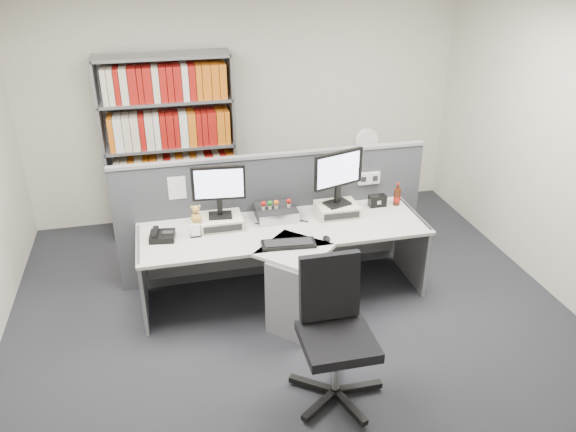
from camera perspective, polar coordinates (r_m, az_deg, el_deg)
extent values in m
plane|color=#2C2E34|center=(4.86, 1.82, -13.15)|extent=(5.50, 5.50, 0.00)
cube|color=silver|center=(6.67, -4.26, 11.23)|extent=(5.00, 0.04, 2.70)
cube|color=white|center=(3.76, 2.44, 20.38)|extent=(5.00, 5.50, 0.04)
cube|color=#41434A|center=(5.54, -1.44, -0.03)|extent=(3.00, 0.05, 1.25)
cube|color=#9C9CA1|center=(5.29, -1.51, 6.14)|extent=(3.00, 0.07, 0.03)
cube|color=white|center=(5.63, 8.11, 3.80)|extent=(0.22, 0.04, 0.12)
cube|color=white|center=(5.24, -11.10, 2.97)|extent=(0.16, 0.00, 0.22)
cube|color=white|center=(5.27, -6.76, 3.41)|extent=(0.16, 0.00, 0.22)
cube|color=white|center=(5.51, 5.73, 4.55)|extent=(0.16, 0.00, 0.22)
cube|color=beige|center=(5.13, -0.44, -1.32)|extent=(2.60, 0.80, 0.03)
cube|color=beige|center=(4.79, 0.64, -3.50)|extent=(0.74, 0.74, 0.03)
cube|color=gray|center=(4.88, 0.96, -7.85)|extent=(0.57, 0.57, 0.69)
cube|color=gray|center=(5.21, -14.36, -6.17)|extent=(0.03, 0.70, 0.72)
cube|color=gray|center=(5.68, 12.27, -2.97)|extent=(0.03, 0.70, 0.72)
cube|color=gray|center=(5.61, -1.25, -2.86)|extent=(2.50, 0.02, 0.45)
cube|color=beige|center=(5.16, -6.77, -0.53)|extent=(0.38, 0.30, 0.10)
cube|color=black|center=(5.03, -6.55, -1.28)|extent=(0.34, 0.01, 0.06)
cube|color=beige|center=(5.37, 4.93, 0.71)|extent=(0.38, 0.30, 0.10)
cube|color=black|center=(5.25, 5.43, 0.01)|extent=(0.34, 0.01, 0.06)
cube|color=black|center=(5.13, -6.81, 0.07)|extent=(0.22, 0.17, 0.02)
cube|color=black|center=(5.10, -6.86, 0.92)|extent=(0.05, 0.03, 0.17)
cube|color=black|center=(5.00, -7.00, 3.30)|extent=(0.47, 0.08, 0.31)
cube|color=#CCD0FF|center=(4.99, -6.95, 3.21)|extent=(0.42, 0.05, 0.26)
cube|color=black|center=(5.35, 4.95, 1.29)|extent=(0.27, 0.23, 0.02)
cube|color=black|center=(5.31, 4.99, 2.19)|extent=(0.06, 0.05, 0.18)
cube|color=black|center=(5.21, 5.10, 4.71)|extent=(0.50, 0.20, 0.34)
cube|color=#CCD0FF|center=(5.19, 5.10, 4.63)|extent=(0.44, 0.15, 0.29)
cube|color=black|center=(5.29, -1.22, 0.39)|extent=(0.37, 0.33, 0.10)
cube|color=silver|center=(5.15, -0.83, -0.40)|extent=(0.37, 0.01, 0.09)
cylinder|color=beige|center=(5.23, -2.47, 0.82)|extent=(0.03, 0.03, 0.03)
sphere|color=#A5140F|center=(5.21, -2.48, 1.24)|extent=(0.05, 0.05, 0.05)
cylinder|color=beige|center=(5.24, -1.83, 0.88)|extent=(0.03, 0.03, 0.03)
sphere|color=#19721E|center=(5.22, -1.83, 1.30)|extent=(0.05, 0.05, 0.05)
cylinder|color=beige|center=(5.25, -1.18, 0.95)|extent=(0.03, 0.03, 0.03)
sphere|color=orange|center=(5.23, -1.19, 1.37)|extent=(0.05, 0.05, 0.05)
cylinder|color=beige|center=(5.27, 0.09, 1.08)|extent=(0.03, 0.03, 0.03)
sphere|color=#A5140F|center=(5.25, 0.09, 1.50)|extent=(0.05, 0.05, 0.05)
cube|color=black|center=(4.83, 0.05, -2.83)|extent=(0.47, 0.21, 0.03)
cube|color=black|center=(4.82, 0.05, -2.66)|extent=(0.42, 0.16, 0.01)
ellipsoid|color=black|center=(4.91, 3.89, -2.28)|extent=(0.06, 0.10, 0.04)
cube|color=black|center=(5.04, -12.50, -1.99)|extent=(0.24, 0.22, 0.06)
cube|color=black|center=(5.03, -13.20, -1.56)|extent=(0.07, 0.18, 0.03)
cube|color=black|center=(5.02, -11.99, -1.63)|extent=(0.10, 0.07, 0.01)
cube|color=black|center=(5.04, -9.26, -1.93)|extent=(0.09, 0.06, 0.02)
cube|color=white|center=(5.00, -9.29, -1.47)|extent=(0.08, 0.03, 0.09)
cube|color=white|center=(5.03, -9.33, -1.27)|extent=(0.08, 0.03, 0.09)
sphere|color=#BC943E|center=(5.03, -9.18, -0.18)|extent=(0.10, 0.10, 0.10)
sphere|color=#BC943E|center=(5.00, -9.25, 0.67)|extent=(0.07, 0.07, 0.07)
sphere|color=#BC943E|center=(4.98, -9.62, 0.88)|extent=(0.03, 0.03, 0.03)
sphere|color=#BC943E|center=(4.99, -8.91, 0.95)|extent=(0.03, 0.03, 0.03)
cube|color=black|center=(5.58, 8.96, 1.53)|extent=(0.17, 0.09, 0.11)
cylinder|color=#3F190A|center=(5.62, 10.89, 1.90)|extent=(0.07, 0.07, 0.17)
cylinder|color=#A5140F|center=(5.63, 10.87, 1.73)|extent=(0.07, 0.07, 0.05)
cylinder|color=#3F190A|center=(5.58, 10.98, 2.90)|extent=(0.03, 0.03, 0.05)
cylinder|color=#A5140F|center=(5.57, 11.01, 3.18)|extent=(0.03, 0.03, 0.01)
cube|color=gray|center=(6.43, -17.88, 6.16)|extent=(0.03, 0.40, 2.00)
cube|color=gray|center=(6.46, -5.57, 7.41)|extent=(0.03, 0.40, 2.00)
cube|color=gray|center=(6.59, -11.80, 7.36)|extent=(1.40, 0.02, 2.00)
cube|color=gray|center=(6.79, -10.97, -0.98)|extent=(1.38, 0.40, 0.03)
cube|color=gray|center=(6.58, -11.34, 2.89)|extent=(1.38, 0.40, 0.03)
cube|color=gray|center=(6.40, -11.74, 6.99)|extent=(1.38, 0.40, 0.03)
cube|color=gray|center=(6.26, -12.16, 11.30)|extent=(1.38, 0.40, 0.03)
cube|color=gray|center=(6.15, -12.58, 15.43)|extent=(1.38, 0.40, 0.03)
cube|color=#A5140F|center=(6.68, -11.10, 0.39)|extent=(1.24, 0.28, 0.36)
cube|color=orange|center=(6.48, -11.48, 4.36)|extent=(1.24, 0.28, 0.36)
cube|color=beige|center=(6.31, -11.89, 8.57)|extent=(1.24, 0.28, 0.36)
cube|color=white|center=(6.18, -12.32, 12.98)|extent=(1.24, 0.28, 0.36)
cube|color=gray|center=(6.62, 7.42, 1.74)|extent=(0.45, 0.60, 0.70)
cube|color=black|center=(6.30, 8.45, 2.03)|extent=(0.40, 0.02, 0.28)
cube|color=black|center=(6.44, 8.26, -0.57)|extent=(0.40, 0.02, 0.28)
cylinder|color=white|center=(6.48, 7.61, 4.67)|extent=(0.17, 0.17, 0.03)
cylinder|color=white|center=(6.44, 7.66, 5.51)|extent=(0.03, 0.03, 0.17)
cylinder|color=white|center=(6.35, 7.85, 7.40)|extent=(0.29, 0.14, 0.29)
cylinder|color=silver|center=(6.37, 7.76, 7.49)|extent=(0.29, 0.13, 0.29)
cylinder|color=silver|center=(4.28, 4.86, -14.92)|extent=(0.06, 0.06, 0.44)
cube|color=black|center=(4.12, 4.99, -12.38)|extent=(0.51, 0.51, 0.08)
cube|color=black|center=(4.12, 4.19, -7.07)|extent=(0.44, 0.12, 0.51)
cube|color=black|center=(4.48, 7.28, -16.64)|extent=(0.33, 0.06, 0.04)
cylinder|color=black|center=(4.53, 8.91, -16.48)|extent=(0.06, 0.06, 0.03)
cube|color=black|center=(4.58, 4.79, -15.40)|extent=(0.16, 0.33, 0.04)
cylinder|color=black|center=(4.69, 4.80, -14.47)|extent=(0.06, 0.06, 0.03)
cube|color=black|center=(4.48, 2.24, -16.47)|extent=(0.30, 0.24, 0.04)
cylinder|color=black|center=(4.52, 0.60, -16.18)|extent=(0.06, 0.06, 0.03)
cube|color=black|center=(4.32, 3.08, -18.52)|extent=(0.30, 0.24, 0.04)
cylinder|color=black|center=(4.25, 1.90, -19.64)|extent=(0.06, 0.06, 0.03)
cube|color=black|center=(4.32, 6.35, -18.63)|extent=(0.15, 0.33, 0.04)
cylinder|color=black|center=(4.26, 7.47, -19.83)|extent=(0.06, 0.06, 0.03)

